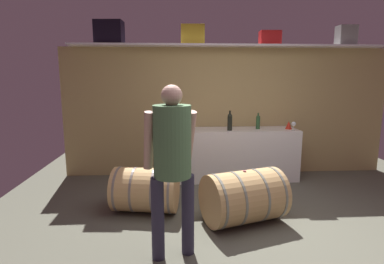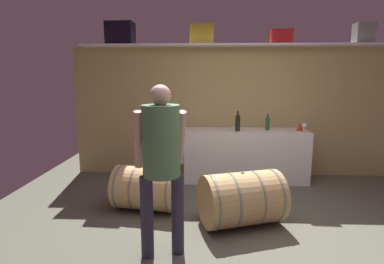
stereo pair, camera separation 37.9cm
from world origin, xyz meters
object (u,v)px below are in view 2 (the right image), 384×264
(toolcase_red, at_px, (281,37))
(toolcase_grey, at_px, (364,33))
(wine_bottle_dark, at_px, (238,122))
(wine_barrel_near, at_px, (242,199))
(wine_barrel_far, at_px, (147,188))
(wine_glass, at_px, (304,126))
(red_funnel, at_px, (300,127))
(toolcase_black, at_px, (120,33))
(winemaker_pouring, at_px, (161,154))
(work_cabinet, at_px, (245,155))
(wine_bottle_green, at_px, (268,123))
(toolcase_yellow, at_px, (202,35))

(toolcase_red, height_order, toolcase_grey, toolcase_grey)
(wine_bottle_dark, xyz_separation_m, wine_barrel_near, (-0.09, -1.48, -0.68))
(wine_barrel_far, bearing_deg, toolcase_red, 45.61)
(wine_glass, height_order, red_funnel, wine_glass)
(toolcase_black, relative_size, toolcase_red, 1.30)
(toolcase_red, height_order, winemaker_pouring, toolcase_red)
(work_cabinet, bearing_deg, wine_barrel_near, -98.43)
(wine_bottle_dark, relative_size, winemaker_pouring, 0.20)
(wine_bottle_dark, bearing_deg, winemaker_pouring, -113.20)
(toolcase_red, xyz_separation_m, wine_barrel_near, (-0.78, -1.80, -2.01))
(red_funnel, bearing_deg, wine_bottle_dark, -175.24)
(wine_glass, bearing_deg, toolcase_black, 172.29)
(work_cabinet, relative_size, wine_barrel_near, 1.90)
(red_funnel, bearing_deg, wine_bottle_green, 175.72)
(toolcase_black, distance_m, wine_bottle_dark, 2.38)
(toolcase_black, bearing_deg, wine_barrel_near, -40.83)
(toolcase_grey, xyz_separation_m, red_funnel, (-0.98, -0.23, -1.46))
(wine_barrel_far, distance_m, winemaker_pouring, 1.30)
(toolcase_red, distance_m, winemaker_pouring, 3.22)
(wine_barrel_far, height_order, winemaker_pouring, winemaker_pouring)
(wine_glass, xyz_separation_m, wine_barrel_near, (-1.10, -1.40, -0.63))
(wine_bottle_dark, distance_m, wine_glass, 1.02)
(toolcase_red, height_order, wine_barrel_near, toolcase_red)
(red_funnel, distance_m, winemaker_pouring, 2.93)
(wine_barrel_far, bearing_deg, wine_bottle_dark, 50.86)
(wine_bottle_green, xyz_separation_m, winemaker_pouring, (-1.41, -2.26, 0.03))
(wine_glass, distance_m, winemaker_pouring, 2.82)
(toolcase_black, bearing_deg, wine_bottle_dark, -5.42)
(work_cabinet, xyz_separation_m, wine_bottle_green, (0.34, 0.00, 0.54))
(winemaker_pouring, bearing_deg, red_funnel, 34.19)
(toolcase_black, height_order, wine_barrel_far, toolcase_black)
(wine_barrel_near, bearing_deg, toolcase_yellow, 86.59)
(toolcase_red, bearing_deg, toolcase_grey, 2.17)
(work_cabinet, bearing_deg, wine_bottle_green, 0.23)
(toolcase_grey, height_order, work_cabinet, toolcase_grey)
(work_cabinet, distance_m, wine_barrel_near, 1.62)
(toolcase_grey, bearing_deg, wine_glass, -155.57)
(wine_barrel_far, relative_size, winemaker_pouring, 0.54)
(toolcase_black, height_order, toolcase_yellow, toolcase_black)
(red_funnel, xyz_separation_m, wine_barrel_far, (-2.26, -1.19, -0.62))
(toolcase_grey, distance_m, wine_barrel_far, 4.10)
(wine_barrel_near, bearing_deg, winemaker_pouring, -160.15)
(wine_bottle_green, relative_size, red_funnel, 2.06)
(wine_barrel_near, bearing_deg, toolcase_red, 47.90)
(toolcase_red, height_order, red_funnel, toolcase_red)
(wine_bottle_dark, height_order, wine_bottle_green, wine_bottle_dark)
(wine_bottle_green, bearing_deg, toolcase_black, 175.38)
(toolcase_black, height_order, work_cabinet, toolcase_black)
(wine_bottle_dark, relative_size, wine_barrel_far, 0.37)
(toolcase_grey, distance_m, wine_glass, 1.76)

